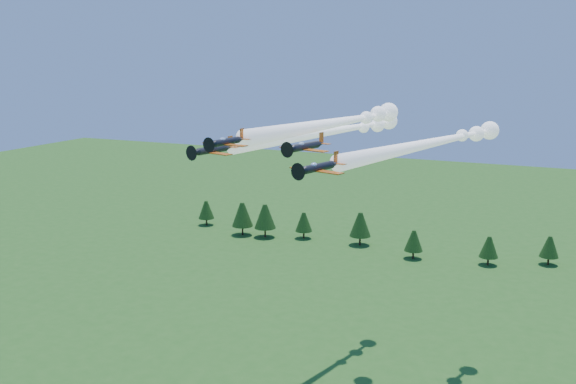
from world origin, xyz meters
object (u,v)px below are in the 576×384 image
at_px(plane_lead, 341,122).
at_px(plane_left, 334,131).
at_px(plane_slot, 305,147).
at_px(plane_right, 436,142).

height_order(plane_lead, plane_left, plane_lead).
bearing_deg(plane_left, plane_slot, -64.11).
bearing_deg(plane_left, plane_lead, -50.84).
bearing_deg(plane_right, plane_lead, -131.85).
bearing_deg(plane_lead, plane_slot, -83.64).
xyz_separation_m(plane_lead, plane_left, (-6.18, 13.79, -3.27)).
relative_size(plane_lead, plane_right, 0.91).
distance_m(plane_lead, plane_left, 15.47).
bearing_deg(plane_slot, plane_lead, 101.47).
bearing_deg(plane_slot, plane_right, 71.11).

